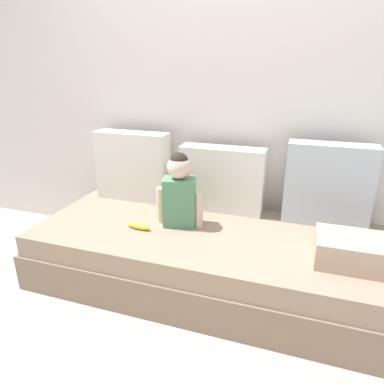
# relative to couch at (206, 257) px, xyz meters

# --- Properties ---
(ground_plane) EXTENTS (12.00, 12.00, 0.00)m
(ground_plane) POSITION_rel_couch_xyz_m (0.00, 0.00, -0.19)
(ground_plane) COLOR #B2ADA3
(back_wall) EXTENTS (5.44, 0.10, 2.27)m
(back_wall) POSITION_rel_couch_xyz_m (0.00, 0.59, 0.95)
(back_wall) COLOR silver
(back_wall) RESTS_ON ground
(couch) EXTENTS (2.24, 0.93, 0.38)m
(couch) POSITION_rel_couch_xyz_m (0.00, 0.00, 0.00)
(couch) COLOR #826C5B
(couch) RESTS_ON ground
(throw_pillow_left) EXTENTS (0.56, 0.16, 0.52)m
(throw_pillow_left) POSITION_rel_couch_xyz_m (-0.69, 0.36, 0.45)
(throw_pillow_left) COLOR silver
(throw_pillow_left) RESTS_ON couch
(throw_pillow_center) EXTENTS (0.59, 0.16, 0.46)m
(throw_pillow_center) POSITION_rel_couch_xyz_m (0.00, 0.36, 0.42)
(throw_pillow_center) COLOR silver
(throw_pillow_center) RESTS_ON couch
(throw_pillow_right) EXTENTS (0.53, 0.16, 0.53)m
(throw_pillow_right) POSITION_rel_couch_xyz_m (0.69, 0.36, 0.46)
(throw_pillow_right) COLOR #B2BCC6
(throw_pillow_right) RESTS_ON couch
(toddler) EXTENTS (0.32, 0.19, 0.48)m
(toddler) POSITION_rel_couch_xyz_m (-0.20, 0.04, 0.42)
(toddler) COLOR #568E66
(toddler) RESTS_ON couch
(banana) EXTENTS (0.17, 0.06, 0.04)m
(banana) POSITION_rel_couch_xyz_m (-0.42, -0.11, 0.21)
(banana) COLOR yellow
(banana) RESTS_ON couch
(folded_blanket) EXTENTS (0.40, 0.28, 0.15)m
(folded_blanket) POSITION_rel_couch_xyz_m (0.84, -0.12, 0.27)
(folded_blanket) COLOR tan
(folded_blanket) RESTS_ON couch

